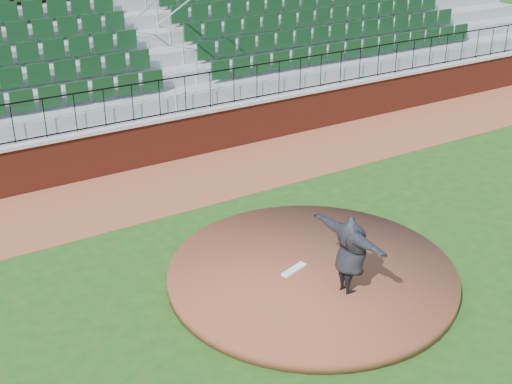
{
  "coord_description": "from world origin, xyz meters",
  "views": [
    {
      "loc": [
        -6.72,
        -9.24,
        7.2
      ],
      "look_at": [
        0.0,
        1.5,
        1.3
      ],
      "focal_mm": 47.6,
      "sensor_mm": 36.0,
      "label": 1
    }
  ],
  "objects": [
    {
      "name": "pitcher",
      "position": [
        0.35,
        -1.16,
        1.03
      ],
      "size": [
        0.57,
        1.92,
        1.55
      ],
      "primitive_type": "imported",
      "rotation": [
        0.0,
        0.0,
        1.6
      ],
      "color": "black",
      "rests_on": "pitchers_mound"
    },
    {
      "name": "wall_cap",
      "position": [
        0.0,
        7.0,
        1.25
      ],
      "size": [
        34.0,
        0.45,
        0.1
      ],
      "primitive_type": "cube",
      "color": "#B7B7B7",
      "rests_on": "field_wall"
    },
    {
      "name": "seating_stands",
      "position": [
        0.0,
        9.72,
        2.3
      ],
      "size": [
        34.0,
        5.1,
        4.6
      ],
      "primitive_type": null,
      "color": "gray",
      "rests_on": "ground"
    },
    {
      "name": "pitchers_mound",
      "position": [
        0.23,
        -0.18,
        0.12
      ],
      "size": [
        5.64,
        5.64,
        0.25
      ],
      "primitive_type": "cylinder",
      "color": "brown",
      "rests_on": "ground"
    },
    {
      "name": "pitching_rubber",
      "position": [
        -0.1,
        -0.05,
        0.27
      ],
      "size": [
        0.63,
        0.33,
        0.04
      ],
      "primitive_type": "cube",
      "rotation": [
        0.0,
        0.0,
        0.29
      ],
      "color": "white",
      "rests_on": "pitchers_mound"
    },
    {
      "name": "ground",
      "position": [
        0.0,
        0.0,
        0.0
      ],
      "size": [
        90.0,
        90.0,
        0.0
      ],
      "primitive_type": "plane",
      "color": "#1D4614",
      "rests_on": "ground"
    },
    {
      "name": "warning_track",
      "position": [
        0.0,
        5.4,
        0.01
      ],
      "size": [
        34.0,
        3.2,
        0.01
      ],
      "primitive_type": "cube",
      "color": "brown",
      "rests_on": "ground"
    },
    {
      "name": "concourse_wall",
      "position": [
        0.0,
        12.52,
        2.75
      ],
      "size": [
        34.0,
        0.5,
        5.5
      ],
      "primitive_type": "cube",
      "color": "maroon",
      "rests_on": "ground"
    },
    {
      "name": "field_wall",
      "position": [
        0.0,
        7.0,
        0.6
      ],
      "size": [
        34.0,
        0.35,
        1.2
      ],
      "primitive_type": "cube",
      "color": "maroon",
      "rests_on": "ground"
    },
    {
      "name": "wall_railing",
      "position": [
        0.0,
        7.0,
        1.8
      ],
      "size": [
        34.0,
        0.05,
        1.0
      ],
      "primitive_type": null,
      "color": "black",
      "rests_on": "wall_cap"
    }
  ]
}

